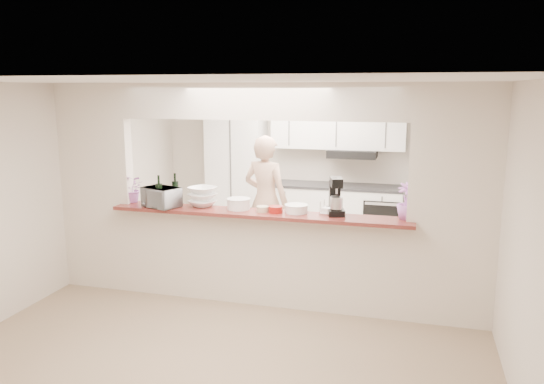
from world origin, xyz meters
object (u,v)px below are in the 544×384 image
at_px(refrigerator, 441,196).
at_px(person, 266,201).
at_px(toaster_oven, 161,197).
at_px(stand_mixer, 336,198).

relative_size(refrigerator, person, 0.94).
xyz_separation_m(toaster_oven, person, (0.83, 1.49, -0.30)).
bearing_deg(toaster_oven, refrigerator, 61.98).
height_order(toaster_oven, stand_mixer, stand_mixer).
relative_size(refrigerator, toaster_oven, 4.08).
bearing_deg(refrigerator, stand_mixer, -114.96).
bearing_deg(person, refrigerator, -138.50).
height_order(toaster_oven, person, person).
distance_m(stand_mixer, person, 1.80).
xyz_separation_m(stand_mixer, person, (-1.17, 1.32, -0.37)).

